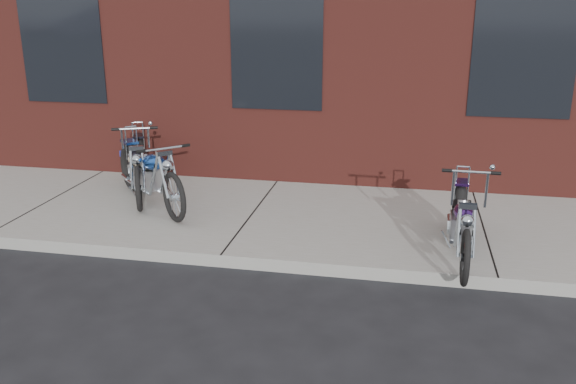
# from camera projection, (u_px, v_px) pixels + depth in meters

# --- Properties ---
(ground) EXTENTS (120.00, 120.00, 0.00)m
(ground) POSITION_uv_depth(u_px,v_px,m) (221.00, 267.00, 6.90)
(ground) COLOR #25262A
(ground) RESTS_ON ground
(sidewalk) EXTENTS (22.00, 3.00, 0.15)m
(sidewalk) POSITION_uv_depth(u_px,v_px,m) (254.00, 217.00, 8.28)
(sidewalk) COLOR gray
(sidewalk) RESTS_ON ground
(chopper_purple) EXTENTS (0.49, 2.03, 1.14)m
(chopper_purple) POSITION_uv_depth(u_px,v_px,m) (462.00, 225.00, 6.76)
(chopper_purple) COLOR black
(chopper_purple) RESTS_ON sidewalk
(chopper_blue) EXTENTS (1.68, 1.71, 1.00)m
(chopper_blue) POSITION_uv_depth(u_px,v_px,m) (150.00, 176.00, 8.48)
(chopper_blue) COLOR black
(chopper_blue) RESTS_ON sidewalk
(chopper_third) EXTENTS (0.96, 2.04, 1.11)m
(chopper_third) POSITION_uv_depth(u_px,v_px,m) (139.00, 167.00, 8.96)
(chopper_third) COLOR black
(chopper_third) RESTS_ON sidewalk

